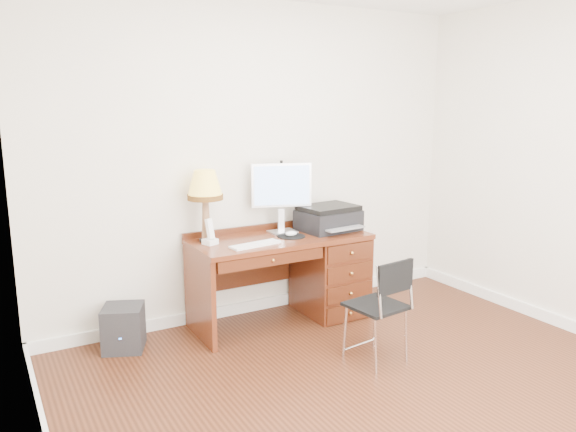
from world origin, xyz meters
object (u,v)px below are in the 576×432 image
leg_lamp (205,189)px  equipment_box (124,328)px  phone (210,237)px  chair (382,300)px  monitor (281,189)px  desk (312,270)px  printer (328,218)px

leg_lamp → equipment_box: bearing=-176.0°
phone → equipment_box: 0.95m
leg_lamp → chair: 1.62m
monitor → equipment_box: monitor is taller
desk → equipment_box: (-1.63, 0.10, -0.24)m
printer → equipment_box: bearing=171.9°
phone → equipment_box: size_ratio=0.60×
desk → leg_lamp: bearing=171.0°
desk → equipment_box: bearing=176.6°
chair → equipment_box: chair is taller
desk → leg_lamp: (-0.92, 0.15, 0.76)m
desk → phone: 1.01m
printer → leg_lamp: bearing=167.7°
leg_lamp → desk: bearing=-9.0°
desk → chair: bearing=-93.6°
leg_lamp → phone: (-0.01, -0.10, -0.37)m
monitor → phone: (-0.69, -0.10, -0.32)m
printer → leg_lamp: leg_lamp is taller
printer → monitor: bearing=155.8°
printer → chair: printer is taller
chair → desk: bearing=79.1°
desk → equipment_box: size_ratio=4.39×
phone → leg_lamp: bearing=66.0°
monitor → printer: (0.40, -0.14, -0.27)m
monitor → chair: bearing=-64.9°
leg_lamp → phone: size_ratio=2.82×
chair → equipment_box: size_ratio=2.29×
desk → monitor: size_ratio=2.50×
phone → chair: (0.86, -1.09, -0.34)m
chair → equipment_box: 1.96m
monitor → desk: bearing=-15.6°
leg_lamp → phone: 0.38m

